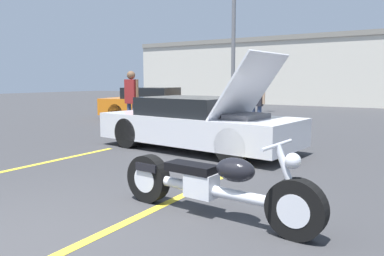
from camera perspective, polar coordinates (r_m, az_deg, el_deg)
ground_plane at (r=3.96m, az=-25.22°, el=-16.58°), size 80.00×80.00×0.00m
parking_stripe_foreground at (r=7.40m, az=-24.62°, el=-5.53°), size 0.12×4.53×0.01m
parking_stripe_middle at (r=5.03m, az=-2.46°, el=-10.71°), size 0.12×4.53×0.01m
far_building at (r=25.71m, az=25.10°, el=8.30°), size 32.00×4.20×4.40m
light_pole at (r=17.54m, az=6.61°, el=16.70°), size 1.21×0.28×8.14m
motorcycle at (r=4.29m, az=3.02°, el=-8.74°), size 2.58×0.70×0.94m
show_car_hood_open at (r=8.42m, az=0.92°, el=0.69°), size 4.72×2.29×2.10m
parked_car_left_row at (r=15.22m, az=-5.73°, el=3.64°), size 4.52×2.66×1.28m
spectator_by_show_car at (r=11.09m, az=9.79°, el=4.28°), size 0.52×0.22×1.69m
spectator_far_lot at (r=11.11m, az=-9.21°, el=4.81°), size 0.52×0.24×1.83m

